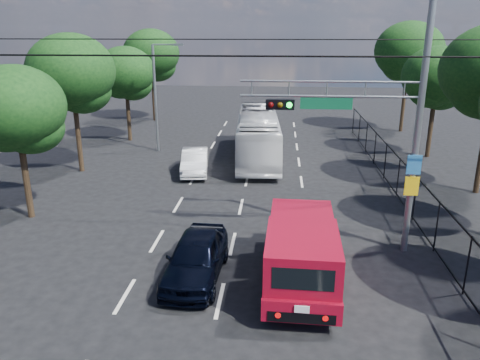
# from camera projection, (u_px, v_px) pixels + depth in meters

# --- Properties ---
(lane_markings) EXTENTS (6.12, 38.00, 0.01)m
(lane_markings) POSITION_uv_depth(u_px,v_px,m) (244.00, 192.00, 23.88)
(lane_markings) COLOR beige
(lane_markings) RESTS_ON ground
(signal_mast) EXTENTS (6.43, 0.39, 9.50)m
(signal_mast) POSITION_uv_depth(u_px,v_px,m) (384.00, 112.00, 16.15)
(signal_mast) COLOR slate
(signal_mast) RESTS_ON ground
(streetlight_left) EXTENTS (2.09, 0.22, 7.08)m
(streetlight_left) POSITION_uv_depth(u_px,v_px,m) (158.00, 93.00, 30.75)
(streetlight_left) COLOR slate
(streetlight_left) RESTS_ON ground
(utility_wires) EXTENTS (22.00, 5.04, 0.74)m
(utility_wires) POSITION_uv_depth(u_px,v_px,m) (234.00, 50.00, 16.75)
(utility_wires) COLOR black
(utility_wires) RESTS_ON ground
(fence_right) EXTENTS (0.06, 34.03, 2.00)m
(fence_right) POSITION_uv_depth(u_px,v_px,m) (408.00, 189.00, 21.23)
(fence_right) COLOR black
(fence_right) RESTS_ON ground
(tree_right_d) EXTENTS (4.32, 4.32, 7.02)m
(tree_right_d) POSITION_uv_depth(u_px,v_px,m) (437.00, 81.00, 29.08)
(tree_right_d) COLOR black
(tree_right_d) RESTS_ON ground
(tree_right_e) EXTENTS (5.28, 5.28, 8.58)m
(tree_right_e) POSITION_uv_depth(u_px,v_px,m) (409.00, 56.00, 36.31)
(tree_right_e) COLOR black
(tree_right_e) RESTS_ON ground
(tree_left_b) EXTENTS (4.08, 4.08, 6.63)m
(tree_left_b) POSITION_uv_depth(u_px,v_px,m) (17.00, 114.00, 19.43)
(tree_left_b) COLOR black
(tree_left_b) RESTS_ON ground
(tree_left_c) EXTENTS (4.80, 4.80, 7.80)m
(tree_left_c) POSITION_uv_depth(u_px,v_px,m) (72.00, 78.00, 25.86)
(tree_left_c) COLOR black
(tree_left_c) RESTS_ON ground
(tree_left_d) EXTENTS (4.20, 4.20, 6.83)m
(tree_left_d) POSITION_uv_depth(u_px,v_px,m) (126.00, 76.00, 33.62)
(tree_left_d) COLOR black
(tree_left_d) RESTS_ON ground
(tree_left_e) EXTENTS (4.92, 4.92, 7.99)m
(tree_left_e) POSITION_uv_depth(u_px,v_px,m) (152.00, 58.00, 40.96)
(tree_left_e) COLOR black
(tree_left_e) RESTS_ON ground
(red_pickup) EXTENTS (2.38, 6.07, 2.23)m
(red_pickup) POSITION_uv_depth(u_px,v_px,m) (301.00, 251.00, 14.97)
(red_pickup) COLOR black
(red_pickup) RESTS_ON ground
(navy_hatchback) EXTENTS (1.93, 4.44, 1.49)m
(navy_hatchback) POSITION_uv_depth(u_px,v_px,m) (196.00, 257.00, 15.53)
(navy_hatchback) COLOR black
(navy_hatchback) RESTS_ON ground
(white_bus) EXTENTS (3.14, 10.88, 2.99)m
(white_bus) POSITION_uv_depth(u_px,v_px,m) (258.00, 135.00, 29.74)
(white_bus) COLOR silver
(white_bus) RESTS_ON ground
(white_van) EXTENTS (1.97, 4.29, 1.36)m
(white_van) POSITION_uv_depth(u_px,v_px,m) (195.00, 161.00, 26.94)
(white_van) COLOR silver
(white_van) RESTS_ON ground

